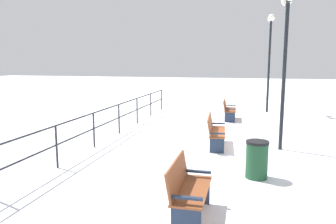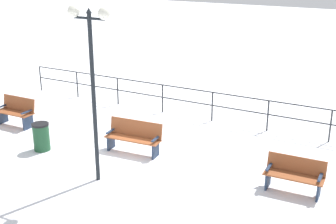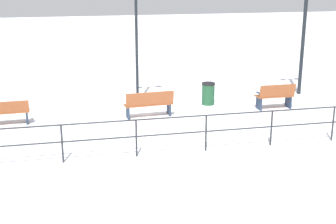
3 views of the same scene
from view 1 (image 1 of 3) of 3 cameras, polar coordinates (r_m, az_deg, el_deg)
The scene contains 8 objects.
ground_plane at distance 10.06m, azimuth 9.28°, elevation -5.98°, with size 80.00×80.00×0.00m, color white.
bench_nearest at distance 5.50m, azimuth 3.44°, elevation -13.31°, with size 0.57×1.38×0.96m.
bench_second at distance 9.95m, azimuth 8.16°, elevation -3.20°, with size 0.63×1.71×0.94m.
bench_third at distance 14.56m, azimuth 10.53°, elevation 0.41°, with size 0.58×1.44×0.86m.
lamppost_middle at distance 9.87m, azimuth 19.96°, elevation 12.86°, with size 0.30×1.17×4.41m.
lamppost_far at distance 17.13m, azimuth 17.41°, elevation 12.07°, with size 0.32×0.96×4.77m.
waterfront_railing at distance 10.81m, azimuth -10.54°, elevation -1.09°, with size 0.05×13.80×1.06m.
trash_bin at distance 7.52m, azimuth 15.24°, elevation -7.98°, with size 0.50×0.50×0.84m.
Camera 1 is at (0.71, -9.70, 2.57)m, focal length 34.92 mm.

